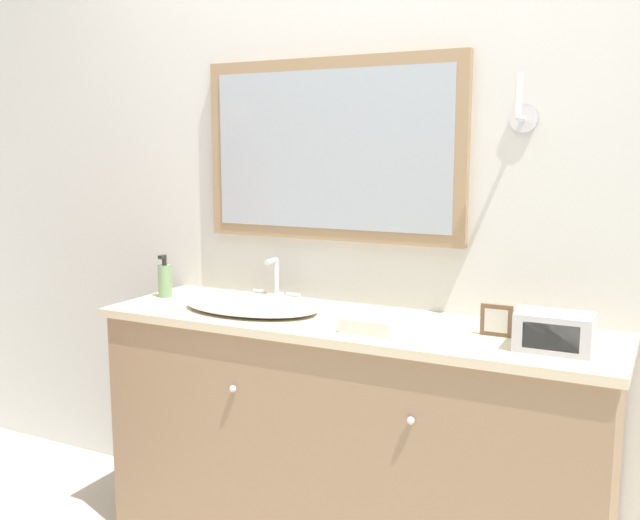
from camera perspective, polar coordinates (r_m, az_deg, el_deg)
wall_back at (r=2.64m, az=4.94°, el=5.11°), size 8.00×0.18×2.55m
vanity_counter at (r=2.58m, az=2.34°, el=-14.24°), size 1.79×0.52×0.87m
sink_basin at (r=2.60m, az=-5.46°, el=-3.60°), size 0.52×0.37×0.17m
soap_bottle at (r=2.87m, az=-12.30°, el=-1.57°), size 0.05×0.05×0.17m
appliance_box at (r=2.17m, az=18.23°, el=-5.49°), size 0.22×0.14×0.11m
picture_frame at (r=2.29m, az=13.93°, el=-4.71°), size 0.10×0.01×0.10m
hand_towel_near_sink at (r=2.29m, az=4.14°, el=-5.15°), size 0.17×0.13×0.05m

